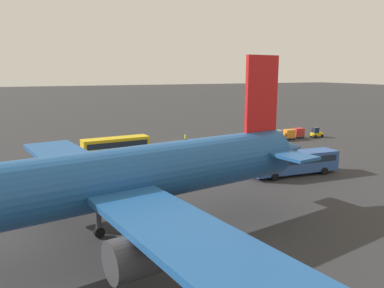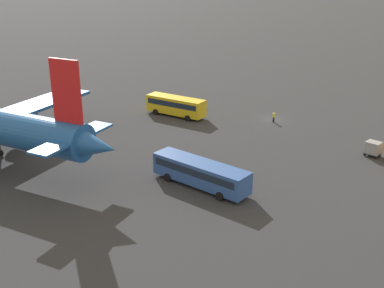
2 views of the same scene
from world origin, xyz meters
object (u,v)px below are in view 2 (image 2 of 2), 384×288
at_px(shuttle_bus_near, 176,105).
at_px(shuttle_bus_far, 201,172).
at_px(worker_person, 274,117).
at_px(cargo_cart_grey, 373,148).

xyz_separation_m(shuttle_bus_near, shuttle_bus_far, (-19.97, 19.31, -0.10)).
height_order(shuttle_bus_far, worker_person, shuttle_bus_far).
distance_m(shuttle_bus_far, worker_person, 27.09).
distance_m(shuttle_bus_near, cargo_cart_grey, 32.89).
height_order(worker_person, cargo_cart_grey, cargo_cart_grey).
xyz_separation_m(shuttle_bus_far, worker_person, (5.07, -26.59, -0.98)).
relative_size(shuttle_bus_far, cargo_cart_grey, 5.87).
distance_m(shuttle_bus_far, cargo_cart_grey, 25.43).
bearing_deg(shuttle_bus_near, shuttle_bus_far, 130.21).
relative_size(worker_person, cargo_cart_grey, 0.81).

